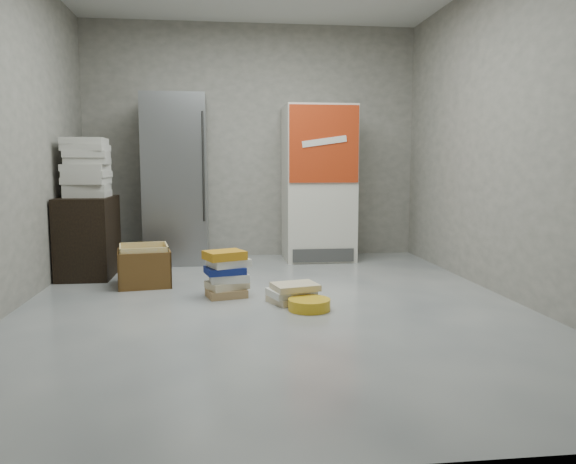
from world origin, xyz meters
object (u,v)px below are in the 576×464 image
at_px(coke_cooler, 318,183).
at_px(cardboard_box, 144,269).
at_px(wood_shelf, 88,237).
at_px(phonebook_stack_main, 227,274).
at_px(steel_fridge, 176,180).

xyz_separation_m(coke_cooler, cardboard_box, (-1.87, -1.26, -0.75)).
bearing_deg(cardboard_box, wood_shelf, 129.53).
relative_size(wood_shelf, cardboard_box, 1.48).
distance_m(coke_cooler, phonebook_stack_main, 2.23).
bearing_deg(steel_fridge, cardboard_box, -99.69).
height_order(wood_shelf, cardboard_box, wood_shelf).
bearing_deg(wood_shelf, steel_fridge, 41.31).
height_order(steel_fridge, phonebook_stack_main, steel_fridge).
xyz_separation_m(wood_shelf, phonebook_stack_main, (1.37, -1.08, -0.20)).
bearing_deg(coke_cooler, phonebook_stack_main, -121.48).
height_order(steel_fridge, coke_cooler, steel_fridge).
distance_m(phonebook_stack_main, cardboard_box, 0.94).
height_order(steel_fridge, wood_shelf, steel_fridge).
distance_m(wood_shelf, cardboard_box, 0.85).
relative_size(steel_fridge, phonebook_stack_main, 4.46).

